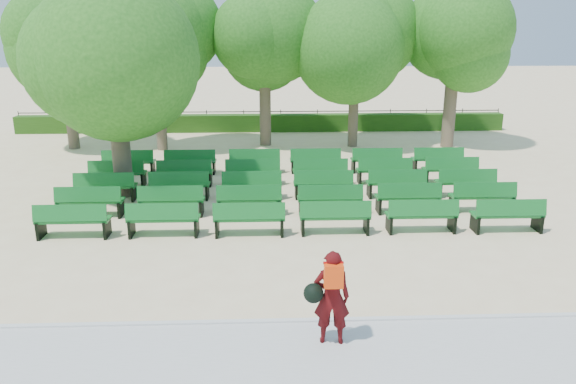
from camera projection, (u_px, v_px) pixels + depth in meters
name	position (u px, v px, depth m)	size (l,w,h in m)	color
ground	(261.00, 218.00, 16.87)	(120.00, 120.00, 0.00)	beige
paving	(258.00, 357.00, 9.79)	(30.00, 2.20, 0.06)	beige
curb	(259.00, 322.00, 10.88)	(30.00, 0.12, 0.10)	silver
hedge	(262.00, 123.00, 30.13)	(26.00, 0.70, 0.90)	#255014
fence	(262.00, 130.00, 30.64)	(26.00, 0.10, 1.02)	black
tree_line	(262.00, 147.00, 26.43)	(21.80, 6.80, 7.04)	#2E741F
bench_array	(288.00, 195.00, 18.76)	(1.97, 0.67, 1.23)	#126A25
tree_among	(112.00, 49.00, 17.67)	(5.23, 5.23, 7.22)	brown
person	(330.00, 296.00, 9.94)	(0.85, 0.52, 1.78)	#42090B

